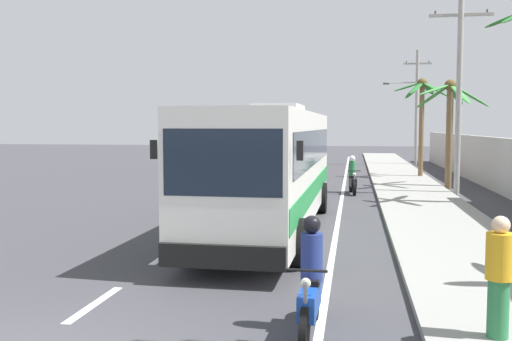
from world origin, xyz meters
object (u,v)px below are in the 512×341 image
object	(u,v)px
motorcycle_beside_bus	(311,286)
motorcycle_trailing	(352,178)
utility_pole_mid	(459,85)
pedestrian_near_kerb	(499,274)
palm_nearest	(422,104)
palm_second	(450,111)
coach_bus_foreground	(272,164)
utility_pole_far	(415,104)
coach_bus_far_lane	(266,142)

from	to	relation	value
motorcycle_beside_bus	motorcycle_trailing	world-z (taller)	motorcycle_beside_bus
utility_pole_mid	pedestrian_near_kerb	bearing A→B (deg)	-97.78
motorcycle_beside_bus	motorcycle_trailing	xyz separation A→B (m)	(0.55, 17.51, -0.00)
pedestrian_near_kerb	palm_nearest	size ratio (longest dim) A/B	0.29
palm_second	coach_bus_foreground	bearing A→B (deg)	-118.82
motorcycle_beside_bus	utility_pole_mid	xyz separation A→B (m)	(4.94, 17.67, 4.01)
utility_pole_far	palm_nearest	bearing A→B (deg)	-93.87
palm_nearest	palm_second	distance (m)	5.55
utility_pole_far	palm_nearest	xyz separation A→B (m)	(-0.73, -10.82, -0.38)
motorcycle_beside_bus	pedestrian_near_kerb	size ratio (longest dim) A/B	1.19
coach_bus_far_lane	utility_pole_far	distance (m)	11.85
coach_bus_foreground	utility_pole_far	size ratio (longest dim) A/B	1.42
motorcycle_beside_bus	palm_nearest	world-z (taller)	palm_nearest
pedestrian_near_kerb	utility_pole_far	xyz separation A→B (m)	(2.54, 36.69, 3.56)
motorcycle_trailing	palm_second	xyz separation A→B (m)	(4.45, 2.73, 2.97)
utility_pole_far	palm_second	distance (m)	16.34
coach_bus_far_lane	palm_second	world-z (taller)	palm_second
utility_pole_mid	palm_nearest	distance (m)	8.09
motorcycle_trailing	palm_nearest	distance (m)	9.70
utility_pole_far	palm_nearest	distance (m)	10.85
motorcycle_beside_bus	utility_pole_mid	distance (m)	18.78
motorcycle_beside_bus	pedestrian_near_kerb	xyz separation A→B (m)	(2.51, -0.14, 0.32)
motorcycle_trailing	palm_second	bearing A→B (deg)	31.51
palm_nearest	palm_second	size ratio (longest dim) A/B	1.10
utility_pole_mid	palm_second	world-z (taller)	utility_pole_mid
motorcycle_trailing	pedestrian_near_kerb	world-z (taller)	pedestrian_near_kerb
coach_bus_far_lane	utility_pole_mid	size ratio (longest dim) A/B	1.22
coach_bus_far_lane	palm_nearest	bearing A→B (deg)	-31.34
motorcycle_beside_bus	palm_second	bearing A→B (deg)	76.13
coach_bus_foreground	coach_bus_far_lane	xyz separation A→B (m)	(-3.70, 23.56, -0.02)
coach_bus_far_lane	palm_nearest	size ratio (longest dim) A/B	1.94
utility_pole_far	utility_pole_mid	bearing A→B (deg)	-90.33
motorcycle_trailing	utility_pole_mid	bearing A→B (deg)	2.13
utility_pole_mid	palm_nearest	xyz separation A→B (m)	(-0.62, 8.05, -0.51)
coach_bus_far_lane	motorcycle_beside_bus	world-z (taller)	coach_bus_far_lane
motorcycle_beside_bus	pedestrian_near_kerb	distance (m)	2.54
motorcycle_beside_bus	palm_nearest	bearing A→B (deg)	80.46
coach_bus_far_lane	pedestrian_near_kerb	xyz separation A→B (m)	(7.90, -31.78, -0.86)
palm_nearest	coach_bus_foreground	bearing A→B (deg)	-108.82
motorcycle_trailing	pedestrian_near_kerb	xyz separation A→B (m)	(1.96, -17.65, 0.33)
coach_bus_foreground	utility_pole_mid	distance (m)	12.00
coach_bus_far_lane	motorcycle_trailing	bearing A→B (deg)	-67.20
utility_pole_mid	palm_nearest	world-z (taller)	utility_pole_mid
coach_bus_far_lane	palm_second	size ratio (longest dim) A/B	2.13
coach_bus_far_lane	palm_second	distance (m)	15.53
utility_pole_mid	motorcycle_trailing	bearing A→B (deg)	-177.87
motorcycle_trailing	utility_pole_mid	xyz separation A→B (m)	(4.40, 0.16, 4.02)
pedestrian_near_kerb	palm_nearest	xyz separation A→B (m)	(1.81, 25.86, 3.18)
coach_bus_foreground	utility_pole_far	bearing A→B (deg)	76.67
motorcycle_beside_bus	motorcycle_trailing	bearing A→B (deg)	88.21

